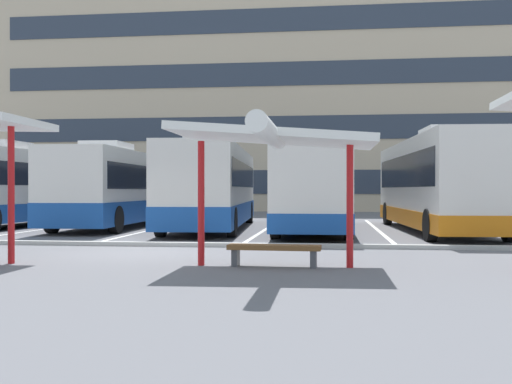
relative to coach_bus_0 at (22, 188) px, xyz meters
The scene contains 15 objects.
ground_plane 13.66m from the coach_bus_0, 50.18° to the right, with size 160.00×160.00×0.00m, color slate.
terminal_building 27.18m from the coach_bus_0, 70.40° to the left, with size 41.64×13.00×22.09m.
coach_bus_0 is the anchor object (origin of this frame).
coach_bus_1 4.55m from the coach_bus_0, ahead, with size 2.84×10.90×3.47m.
coach_bus_2 8.78m from the coach_bus_0, ahead, with size 3.39×12.02×3.53m.
coach_bus_3 12.97m from the coach_bus_0, ahead, with size 2.61×11.48×3.59m.
coach_bus_4 17.48m from the coach_bus_0, ahead, with size 3.16×12.22×3.76m.
lane_stripe_1 2.76m from the coach_bus_0, 18.63° to the right, with size 0.16×14.00×0.01m, color white.
lane_stripe_2 6.73m from the coach_bus_0, ahead, with size 0.16×14.00×0.01m, color white.
lane_stripe_3 11.03m from the coach_bus_0, ahead, with size 0.16×14.00×0.01m, color white.
lane_stripe_4 15.38m from the coach_bus_0, ahead, with size 0.16×14.00×0.01m, color white.
lane_stripe_5 19.75m from the coach_bus_0, ahead, with size 0.16×14.00×0.01m, color white.
waiting_shelter_2 17.87m from the coach_bus_0, 46.64° to the right, with size 4.08×4.44×2.90m.
bench_2 17.75m from the coach_bus_0, 46.19° to the right, with size 1.93×0.51×0.45m.
platform_kerb 12.41m from the coach_bus_0, 45.11° to the right, with size 44.00×0.24×0.12m, color #ADADA8.
Camera 1 is at (4.68, -14.76, 1.59)m, focal length 42.58 mm.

